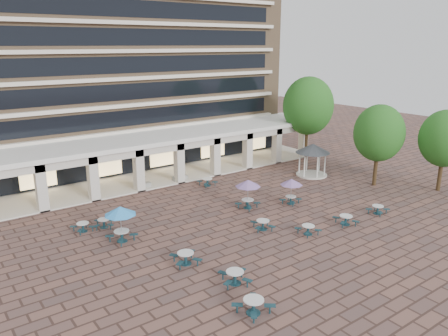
% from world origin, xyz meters
% --- Properties ---
extents(ground, '(120.00, 120.00, 0.00)m').
position_xyz_m(ground, '(0.00, 0.00, 0.00)').
color(ground, brown).
rests_on(ground, ground).
extents(apartment_building, '(40.00, 15.50, 25.20)m').
position_xyz_m(apartment_building, '(0.00, 25.47, 12.60)').
color(apartment_building, '#8C6D4F').
rests_on(apartment_building, ground).
extents(retail_arcade, '(42.00, 6.60, 4.40)m').
position_xyz_m(retail_arcade, '(0.00, 14.80, 3.00)').
color(retail_arcade, white).
rests_on(retail_arcade, ground).
extents(picnic_table_0, '(1.90, 1.90, 0.79)m').
position_xyz_m(picnic_table_0, '(-5.81, -8.25, 0.47)').
color(picnic_table_0, '#163943').
rests_on(picnic_table_0, ground).
extents(picnic_table_1, '(2.07, 2.07, 0.76)m').
position_xyz_m(picnic_table_1, '(-4.84, -5.47, 0.46)').
color(picnic_table_1, '#163943').
rests_on(picnic_table_1, ground).
extents(picnic_table_2, '(1.60, 1.60, 0.68)m').
position_xyz_m(picnic_table_2, '(3.33, -3.30, 0.40)').
color(picnic_table_2, '#163943').
rests_on(picnic_table_2, ground).
extents(picnic_table_3, '(1.63, 1.63, 0.67)m').
position_xyz_m(picnic_table_3, '(10.66, -3.82, 0.40)').
color(picnic_table_3, '#163943').
rests_on(picnic_table_3, ground).
extents(picnic_table_4, '(2.17, 2.17, 2.51)m').
position_xyz_m(picnic_table_4, '(-7.75, 3.38, 2.13)').
color(picnic_table_4, '#163943').
rests_on(picnic_table_4, ground).
extents(picnic_table_5, '(1.95, 1.95, 0.76)m').
position_xyz_m(picnic_table_5, '(-5.90, -1.90, 0.46)').
color(picnic_table_5, '#163943').
rests_on(picnic_table_5, ground).
extents(picnic_table_6, '(2.08, 2.08, 2.40)m').
position_xyz_m(picnic_table_6, '(3.12, 3.19, 2.04)').
color(picnic_table_6, '#163943').
rests_on(picnic_table_6, ground).
extents(picnic_table_7, '(1.94, 1.94, 0.71)m').
position_xyz_m(picnic_table_7, '(6.87, -3.74, 0.43)').
color(picnic_table_7, '#163943').
rests_on(picnic_table_7, ground).
extents(picnic_table_8, '(1.83, 1.83, 0.67)m').
position_xyz_m(picnic_table_8, '(-7.87, 6.33, 0.40)').
color(picnic_table_8, '#163943').
rests_on(picnic_table_8, ground).
extents(picnic_table_10, '(1.94, 1.94, 0.71)m').
position_xyz_m(picnic_table_10, '(1.30, -0.79, 0.42)').
color(picnic_table_10, '#163943').
rests_on(picnic_table_10, ground).
extents(picnic_table_11, '(1.88, 1.88, 2.17)m').
position_xyz_m(picnic_table_11, '(6.67, 1.84, 1.84)').
color(picnic_table_11, '#163943').
rests_on(picnic_table_11, ground).
extents(picnic_table_12, '(1.62, 1.62, 0.65)m').
position_xyz_m(picnic_table_12, '(-9.34, 6.55, 0.39)').
color(picnic_table_12, '#163943').
rests_on(picnic_table_12, ground).
extents(picnic_table_13, '(1.62, 1.62, 0.72)m').
position_xyz_m(picnic_table_13, '(3.72, 10.00, 0.43)').
color(picnic_table_13, '#163943').
rests_on(picnic_table_13, ground).
extents(gazebo, '(3.52, 3.52, 3.28)m').
position_xyz_m(gazebo, '(14.23, 6.52, 2.47)').
color(gazebo, beige).
rests_on(gazebo, ground).
extents(tree_east_a, '(4.61, 4.61, 7.69)m').
position_xyz_m(tree_east_a, '(16.71, 0.82, 5.02)').
color(tree_east_a, '#45301B').
rests_on(tree_east_a, ground).
extents(tree_east_b, '(4.46, 4.46, 7.43)m').
position_xyz_m(tree_east_b, '(20.08, -3.62, 4.85)').
color(tree_east_b, '#45301B').
rests_on(tree_east_b, ground).
extents(tree_east_c, '(5.71, 5.71, 9.51)m').
position_xyz_m(tree_east_c, '(18.54, 11.48, 6.21)').
color(tree_east_c, '#45301B').
rests_on(tree_east_c, ground).
extents(planter_left, '(1.50, 0.73, 1.17)m').
position_xyz_m(planter_left, '(-1.58, 12.90, 0.44)').
color(planter_left, gray).
rests_on(planter_left, ground).
extents(planter_right, '(1.50, 0.64, 1.16)m').
position_xyz_m(planter_right, '(2.41, 12.90, 0.43)').
color(planter_right, gray).
rests_on(planter_right, ground).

